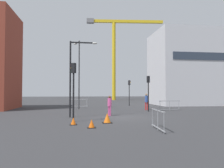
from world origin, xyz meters
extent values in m
plane|color=#333335|center=(0.00, 0.00, 0.00)|extent=(160.00, 160.00, 0.00)
cube|color=silver|center=(15.16, 15.97, 5.84)|extent=(13.89, 8.58, 11.67)
cube|color=#2D3847|center=(15.16, 11.64, 7.20)|extent=(11.67, 0.08, 1.10)
cylinder|color=yellow|center=(4.74, 37.29, 9.84)|extent=(0.90, 0.90, 19.67)
cube|color=yellow|center=(8.00, 36.98, 20.07)|extent=(18.68, 2.45, 0.70)
cube|color=slate|center=(-1.22, 37.85, 20.07)|extent=(1.90, 1.36, 1.10)
cylinder|color=#2D2D30|center=(-3.70, 9.18, 4.14)|extent=(0.14, 0.14, 8.27)
cube|color=#2D2D30|center=(-3.94, 9.84, 8.17)|extent=(0.59, 1.37, 0.10)
ellipsoid|color=silver|center=(-4.19, 10.51, 8.15)|extent=(0.44, 0.24, 0.16)
cylinder|color=black|center=(-4.32, 0.61, 3.12)|extent=(0.14, 0.14, 6.23)
cube|color=black|center=(-3.33, 0.62, 6.13)|extent=(1.99, 0.12, 0.10)
ellipsoid|color=silver|center=(-2.33, 0.63, 6.11)|extent=(0.44, 0.24, 0.16)
cylinder|color=black|center=(3.56, 4.80, 1.52)|extent=(0.12, 0.12, 3.03)
cube|color=black|center=(3.56, 4.80, 3.38)|extent=(0.28, 0.31, 0.70)
sphere|color=red|center=(3.54, 4.98, 3.60)|extent=(0.11, 0.11, 0.11)
sphere|color=#3C2905|center=(3.54, 4.98, 3.38)|extent=(0.11, 0.11, 0.11)
sphere|color=#07330F|center=(3.54, 4.98, 3.16)|extent=(0.11, 0.11, 0.11)
cylinder|color=black|center=(-3.97, -2.03, 1.69)|extent=(0.12, 0.12, 3.38)
cube|color=black|center=(-3.97, -2.03, 3.73)|extent=(0.36, 0.35, 0.70)
sphere|color=#390605|center=(-4.12, -1.94, 3.95)|extent=(0.11, 0.11, 0.11)
sphere|color=#F2A514|center=(-4.12, -1.94, 3.73)|extent=(0.11, 0.11, 0.11)
sphere|color=#07330F|center=(-4.12, -1.94, 3.51)|extent=(0.11, 0.11, 0.11)
cylinder|color=#232326|center=(3.62, 14.32, 1.54)|extent=(0.12, 0.12, 3.07)
cube|color=#232326|center=(3.62, 14.32, 3.42)|extent=(0.36, 0.35, 0.70)
sphere|color=#390605|center=(3.77, 14.23, 3.64)|extent=(0.11, 0.11, 0.11)
sphere|color=#F2A514|center=(3.77, 14.23, 3.42)|extent=(0.11, 0.11, 0.11)
sphere|color=#07330F|center=(3.77, 14.23, 3.20)|extent=(0.11, 0.11, 0.11)
cylinder|color=#D14C8C|center=(-0.95, 1.20, 0.41)|extent=(0.14, 0.14, 0.82)
cylinder|color=#D14C8C|center=(-1.05, 1.38, 0.41)|extent=(0.14, 0.14, 0.82)
cylinder|color=#D14C8C|center=(-1.00, 1.29, 1.17)|extent=(0.34, 0.34, 0.69)
sphere|color=brown|center=(-1.00, 1.29, 1.62)|extent=(0.22, 0.22, 0.22)
cylinder|color=red|center=(4.04, 6.73, 0.44)|extent=(0.14, 0.14, 0.88)
cylinder|color=red|center=(3.85, 6.80, 0.44)|extent=(0.14, 0.14, 0.88)
cylinder|color=#33519E|center=(3.95, 6.77, 1.25)|extent=(0.34, 0.34, 0.74)
sphere|color=#8C6647|center=(3.95, 6.77, 1.74)|extent=(0.24, 0.24, 0.24)
cube|color=gray|center=(6.28, 5.71, 1.05)|extent=(2.53, 0.25, 0.06)
cube|color=gray|center=(6.28, 5.71, 0.10)|extent=(2.53, 0.25, 0.06)
cylinder|color=gray|center=(5.15, 5.63, 0.53)|extent=(0.04, 0.04, 1.05)
cylinder|color=gray|center=(6.28, 5.71, 0.53)|extent=(0.04, 0.04, 1.05)
cylinder|color=gray|center=(7.42, 5.79, 0.53)|extent=(0.04, 0.04, 1.05)
cube|color=gray|center=(0.70, -6.00, 1.05)|extent=(0.22, 2.45, 0.06)
cube|color=gray|center=(0.70, -6.00, 0.10)|extent=(0.22, 2.45, 0.06)
cylinder|color=gray|center=(0.63, -7.10, 0.53)|extent=(0.04, 0.04, 1.05)
cylinder|color=gray|center=(0.70, -6.00, 0.53)|extent=(0.04, 0.04, 1.05)
cylinder|color=gray|center=(0.78, -4.90, 0.53)|extent=(0.04, 0.04, 1.05)
cube|color=#B2B5BA|center=(-3.81, 12.80, 1.05)|extent=(2.56, 0.08, 0.06)
cube|color=#B2B5BA|center=(-3.81, 12.80, 0.10)|extent=(2.56, 0.08, 0.06)
cylinder|color=#B2B5BA|center=(-4.96, 12.81, 0.53)|extent=(0.04, 0.04, 1.05)
cylinder|color=#B2B5BA|center=(-3.81, 12.80, 0.53)|extent=(0.04, 0.04, 1.05)
cylinder|color=#B2B5BA|center=(-2.66, 12.79, 0.53)|extent=(0.04, 0.04, 1.05)
cube|color=black|center=(-3.91, -3.52, 0.01)|extent=(0.46, 0.46, 0.03)
cone|color=#E55B0F|center=(-3.91, -3.52, 0.23)|extent=(0.35, 0.35, 0.46)
cube|color=black|center=(-1.71, -2.98, 0.01)|extent=(0.65, 0.65, 0.03)
cone|color=orange|center=(-1.71, -2.98, 0.33)|extent=(0.50, 0.50, 0.66)
cube|color=black|center=(-2.83, -4.84, 0.01)|extent=(0.48, 0.48, 0.03)
cone|color=#E55B0F|center=(-2.83, -4.84, 0.24)|extent=(0.37, 0.37, 0.49)
camera|label=1|loc=(-3.43, -17.54, 2.07)|focal=35.22mm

